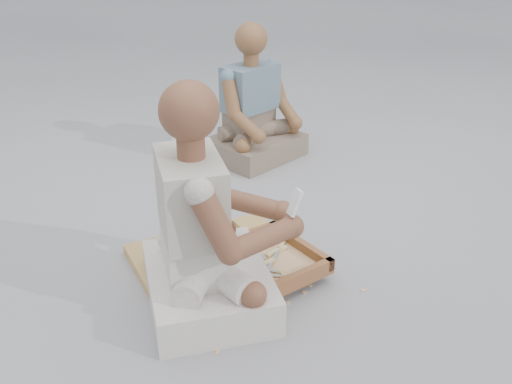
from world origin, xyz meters
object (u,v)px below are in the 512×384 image
carved_panel (213,255)px  craftsman (205,235)px  companion (254,115)px  tool_tray (255,267)px

carved_panel → craftsman: bearing=-120.6°
carved_panel → companion: 1.18m
tool_tray → companion: bearing=60.0°
carved_panel → companion: bearing=51.2°
tool_tray → carved_panel: bearing=108.9°
carved_panel → companion: size_ratio=0.83×
companion → carved_panel: bearing=35.4°
tool_tray → craftsman: craftsman is taller
tool_tray → craftsman: (-0.22, -0.03, 0.23)m
carved_panel → tool_tray: 0.24m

